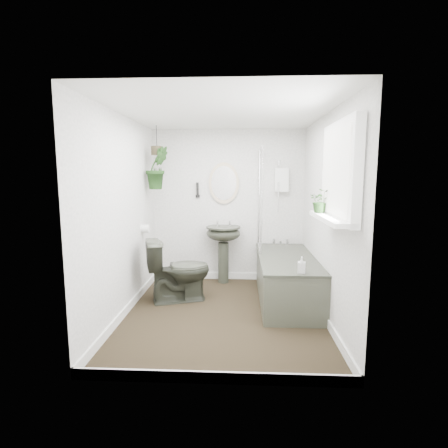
{
  "coord_description": "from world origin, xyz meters",
  "views": [
    {
      "loc": [
        0.2,
        -3.93,
        1.63
      ],
      "look_at": [
        0.0,
        0.15,
        1.05
      ],
      "focal_mm": 28.0,
      "sensor_mm": 36.0,
      "label": 1
    }
  ],
  "objects": [
    {
      "name": "wall_sconce",
      "position": [
        -0.46,
        1.36,
        1.4
      ],
      "size": [
        0.04,
        0.04,
        0.22
      ],
      "primitive_type": "cylinder",
      "color": "black",
      "rests_on": "wall_back"
    },
    {
      "name": "sill_plant",
      "position": [
        1.0,
        -0.4,
        1.37
      ],
      "size": [
        0.25,
        0.23,
        0.24
      ],
      "primitive_type": "imported",
      "rotation": [
        0.0,
        0.0,
        -0.21
      ],
      "color": "black",
      "rests_on": "window_sill"
    },
    {
      "name": "window_sill",
      "position": [
        1.02,
        -0.7,
        1.23
      ],
      "size": [
        0.18,
        1.0,
        0.04
      ],
      "primitive_type": "cube",
      "color": "white",
      "rests_on": "wall_right"
    },
    {
      "name": "window_recess",
      "position": [
        1.09,
        -0.7,
        1.65
      ],
      "size": [
        0.08,
        1.0,
        0.9
      ],
      "primitive_type": "cube",
      "color": "white",
      "rests_on": "wall_right"
    },
    {
      "name": "soap_bottle",
      "position": [
        0.85,
        -0.24,
        0.67
      ],
      "size": [
        0.09,
        0.09,
        0.18
      ],
      "primitive_type": "imported",
      "rotation": [
        0.0,
        0.0,
        -0.18
      ],
      "color": "#343231",
      "rests_on": "bathtub"
    },
    {
      "name": "bath_screen",
      "position": [
        0.47,
        0.99,
        1.28
      ],
      "size": [
        0.04,
        0.72,
        1.4
      ],
      "primitive_type": null,
      "color": "silver",
      "rests_on": "bathtub"
    },
    {
      "name": "hanging_pot",
      "position": [
        -0.97,
        0.95,
        1.96
      ],
      "size": [
        0.16,
        0.16,
        0.12
      ],
      "primitive_type": "cylinder",
      "color": "#3B3421",
      "rests_on": "ceiling"
    },
    {
      "name": "ceiling",
      "position": [
        0.0,
        0.0,
        2.31
      ],
      "size": [
        2.3,
        2.8,
        0.02
      ],
      "primitive_type": "cube",
      "color": "white",
      "rests_on": "ground"
    },
    {
      "name": "wall_right",
      "position": [
        1.16,
        0.0,
        1.15
      ],
      "size": [
        0.02,
        2.8,
        2.3
      ],
      "primitive_type": "cube",
      "color": "white",
      "rests_on": "ground"
    },
    {
      "name": "toilet",
      "position": [
        -0.6,
        0.42,
        0.41
      ],
      "size": [
        0.9,
        0.69,
        0.81
      ],
      "primitive_type": "imported",
      "rotation": [
        0.0,
        0.0,
        1.9
      ],
      "color": "#2E3127",
      "rests_on": "floor"
    },
    {
      "name": "hanging_plant",
      "position": [
        -0.97,
        0.95,
        1.72
      ],
      "size": [
        0.42,
        0.4,
        0.59
      ],
      "primitive_type": "imported",
      "rotation": [
        0.0,
        0.0,
        0.61
      ],
      "color": "black",
      "rests_on": "ceiling"
    },
    {
      "name": "wall_back",
      "position": [
        0.0,
        1.41,
        1.15
      ],
      "size": [
        2.3,
        0.02,
        2.3
      ],
      "primitive_type": "cube",
      "color": "white",
      "rests_on": "ground"
    },
    {
      "name": "window_blinds",
      "position": [
        1.04,
        -0.7,
        1.65
      ],
      "size": [
        0.01,
        0.86,
        0.76
      ],
      "primitive_type": "cube",
      "color": "white",
      "rests_on": "wall_right"
    },
    {
      "name": "wall_left",
      "position": [
        -1.16,
        0.0,
        1.15
      ],
      "size": [
        0.02,
        2.8,
        2.3
      ],
      "primitive_type": "cube",
      "color": "white",
      "rests_on": "ground"
    },
    {
      "name": "wall_front",
      "position": [
        0.0,
        -1.41,
        1.15
      ],
      "size": [
        2.3,
        0.02,
        2.3
      ],
      "primitive_type": "cube",
      "color": "white",
      "rests_on": "ground"
    },
    {
      "name": "floor",
      "position": [
        0.0,
        0.0,
        -0.01
      ],
      "size": [
        2.3,
        2.8,
        0.02
      ],
      "primitive_type": "cube",
      "color": "black",
      "rests_on": "ground"
    },
    {
      "name": "bathtub",
      "position": [
        0.8,
        0.5,
        0.29
      ],
      "size": [
        0.72,
        1.72,
        0.58
      ],
      "primitive_type": null,
      "color": "#2E3127",
      "rests_on": "floor"
    },
    {
      "name": "toilet_roll_holder",
      "position": [
        -1.1,
        0.7,
        0.9
      ],
      "size": [
        0.11,
        0.11,
        0.11
      ],
      "primitive_type": "cylinder",
      "rotation": [
        0.0,
        1.57,
        0.0
      ],
      "color": "white",
      "rests_on": "wall_left"
    },
    {
      "name": "shower_box",
      "position": [
        0.8,
        1.34,
        1.55
      ],
      "size": [
        0.2,
        0.1,
        0.35
      ],
      "primitive_type": "cube",
      "color": "white",
      "rests_on": "wall_back"
    },
    {
      "name": "pedestal_sink",
      "position": [
        -0.06,
        1.21,
        0.43
      ],
      "size": [
        0.57,
        0.51,
        0.87
      ],
      "primitive_type": null,
      "rotation": [
        0.0,
        0.0,
        -0.15
      ],
      "color": "#2E3127",
      "rests_on": "floor"
    },
    {
      "name": "skirting",
      "position": [
        0.0,
        0.0,
        0.05
      ],
      "size": [
        2.3,
        2.8,
        0.1
      ],
      "primitive_type": "cube",
      "color": "white",
      "rests_on": "floor"
    },
    {
      "name": "oval_mirror",
      "position": [
        -0.06,
        1.37,
        1.5
      ],
      "size": [
        0.46,
        0.03,
        0.62
      ],
      "primitive_type": "ellipsoid",
      "color": "beige",
      "rests_on": "wall_back"
    }
  ]
}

